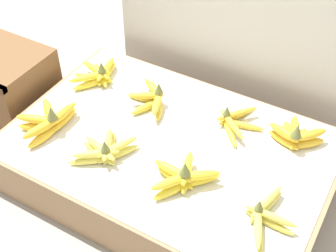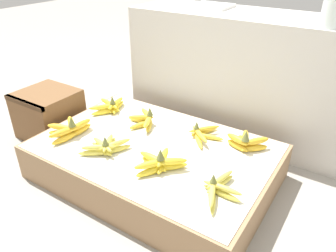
{
  "view_description": "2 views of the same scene",
  "coord_description": "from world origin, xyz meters",
  "px_view_note": "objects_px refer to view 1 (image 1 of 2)",
  "views": [
    {
      "loc": [
        0.56,
        -0.98,
        1.3
      ],
      "look_at": [
        -0.03,
        0.04,
        0.21
      ],
      "focal_mm": 50.0,
      "sensor_mm": 36.0,
      "label": 1
    },
    {
      "loc": [
        0.76,
        -1.05,
        1.0
      ],
      "look_at": [
        0.06,
        0.03,
        0.29
      ],
      "focal_mm": 35.0,
      "sensor_mm": 36.0,
      "label": 2
    }
  ],
  "objects_px": {
    "banana_bunch_middle_midright": "(235,121)",
    "banana_bunch_middle_right": "(296,135)",
    "banana_bunch_front_midleft": "(105,151)",
    "banana_bunch_front_right": "(265,217)",
    "banana_bunch_front_left": "(48,121)",
    "banana_bunch_front_midright": "(183,177)",
    "banana_bunch_middle_midleft": "(152,98)",
    "banana_bunch_middle_left": "(98,75)",
    "wooden_crate": "(8,85)"
  },
  "relations": [
    {
      "from": "banana_bunch_middle_midright",
      "to": "banana_bunch_middle_right",
      "type": "distance_m",
      "value": 0.21
    },
    {
      "from": "banana_bunch_middle_midright",
      "to": "banana_bunch_middle_right",
      "type": "bearing_deg",
      "value": 6.91
    },
    {
      "from": "banana_bunch_front_midleft",
      "to": "banana_bunch_front_right",
      "type": "height_order",
      "value": "banana_bunch_front_midleft"
    },
    {
      "from": "banana_bunch_middle_midright",
      "to": "banana_bunch_front_left",
      "type": "bearing_deg",
      "value": -148.81
    },
    {
      "from": "banana_bunch_front_midright",
      "to": "banana_bunch_middle_midleft",
      "type": "distance_m",
      "value": 0.4
    },
    {
      "from": "banana_bunch_front_left",
      "to": "banana_bunch_middle_left",
      "type": "bearing_deg",
      "value": 92.86
    },
    {
      "from": "banana_bunch_front_midright",
      "to": "banana_bunch_middle_left",
      "type": "distance_m",
      "value": 0.62
    },
    {
      "from": "banana_bunch_front_right",
      "to": "banana_bunch_middle_midright",
      "type": "height_order",
      "value": "same"
    },
    {
      "from": "banana_bunch_front_midright",
      "to": "banana_bunch_middle_midleft",
      "type": "height_order",
      "value": "banana_bunch_front_midright"
    },
    {
      "from": "banana_bunch_middle_midleft",
      "to": "banana_bunch_middle_midright",
      "type": "height_order",
      "value": "banana_bunch_middle_midleft"
    },
    {
      "from": "banana_bunch_front_right",
      "to": "banana_bunch_middle_left",
      "type": "relative_size",
      "value": 1.06
    },
    {
      "from": "banana_bunch_front_right",
      "to": "banana_bunch_middle_midright",
      "type": "relative_size",
      "value": 1.07
    },
    {
      "from": "banana_bunch_front_midright",
      "to": "banana_bunch_front_right",
      "type": "height_order",
      "value": "banana_bunch_front_midright"
    },
    {
      "from": "banana_bunch_front_midleft",
      "to": "banana_bunch_middle_midleft",
      "type": "xyz_separation_m",
      "value": [
        -0.01,
        0.31,
        0.0
      ]
    },
    {
      "from": "banana_bunch_front_midright",
      "to": "banana_bunch_front_left",
      "type": "bearing_deg",
      "value": -178.68
    },
    {
      "from": "banana_bunch_middle_midright",
      "to": "banana_bunch_middle_midleft",
      "type": "bearing_deg",
      "value": -172.21
    },
    {
      "from": "banana_bunch_front_midleft",
      "to": "banana_bunch_middle_midright",
      "type": "bearing_deg",
      "value": 48.81
    },
    {
      "from": "banana_bunch_front_midright",
      "to": "banana_bunch_middle_midleft",
      "type": "bearing_deg",
      "value": 135.27
    },
    {
      "from": "banana_bunch_front_right",
      "to": "banana_bunch_middle_midright",
      "type": "xyz_separation_m",
      "value": [
        -0.24,
        0.33,
        -0.0
      ]
    },
    {
      "from": "banana_bunch_front_right",
      "to": "banana_bunch_front_left",
      "type": "bearing_deg",
      "value": -179.79
    },
    {
      "from": "banana_bunch_middle_left",
      "to": "banana_bunch_middle_right",
      "type": "bearing_deg",
      "value": 3.73
    },
    {
      "from": "banana_bunch_front_midleft",
      "to": "banana_bunch_middle_midright",
      "type": "xyz_separation_m",
      "value": [
        0.3,
        0.35,
        -0.0
      ]
    },
    {
      "from": "wooden_crate",
      "to": "banana_bunch_middle_left",
      "type": "distance_m",
      "value": 0.38
    },
    {
      "from": "banana_bunch_front_midright",
      "to": "banana_bunch_middle_midright",
      "type": "height_order",
      "value": "banana_bunch_front_midright"
    },
    {
      "from": "banana_bunch_middle_midright",
      "to": "wooden_crate",
      "type": "bearing_deg",
      "value": -168.4
    },
    {
      "from": "banana_bunch_middle_left",
      "to": "banana_bunch_front_midright",
      "type": "bearing_deg",
      "value": -28.91
    },
    {
      "from": "banana_bunch_middle_midright",
      "to": "banana_bunch_middle_left",
      "type": "bearing_deg",
      "value": -177.45
    },
    {
      "from": "wooden_crate",
      "to": "banana_bunch_front_left",
      "type": "height_order",
      "value": "banana_bunch_front_left"
    },
    {
      "from": "banana_bunch_front_left",
      "to": "banana_bunch_middle_left",
      "type": "distance_m",
      "value": 0.31
    },
    {
      "from": "banana_bunch_front_left",
      "to": "banana_bunch_middle_left",
      "type": "height_order",
      "value": "banana_bunch_front_left"
    },
    {
      "from": "wooden_crate",
      "to": "banana_bunch_middle_midright",
      "type": "height_order",
      "value": "wooden_crate"
    },
    {
      "from": "banana_bunch_front_left",
      "to": "banana_bunch_middle_right",
      "type": "bearing_deg",
      "value": 25.28
    },
    {
      "from": "wooden_crate",
      "to": "banana_bunch_middle_midright",
      "type": "xyz_separation_m",
      "value": [
        0.91,
        0.19,
        0.07
      ]
    },
    {
      "from": "banana_bunch_front_left",
      "to": "banana_bunch_middle_midleft",
      "type": "relative_size",
      "value": 1.12
    },
    {
      "from": "wooden_crate",
      "to": "banana_bunch_middle_midright",
      "type": "relative_size",
      "value": 1.34
    },
    {
      "from": "banana_bunch_middle_midright",
      "to": "banana_bunch_middle_right",
      "type": "xyz_separation_m",
      "value": [
        0.21,
        0.03,
        0.01
      ]
    },
    {
      "from": "banana_bunch_front_left",
      "to": "banana_bunch_front_right",
      "type": "bearing_deg",
      "value": 0.21
    },
    {
      "from": "banana_bunch_front_right",
      "to": "banana_bunch_middle_left",
      "type": "height_order",
      "value": "banana_bunch_middle_left"
    },
    {
      "from": "banana_bunch_middle_left",
      "to": "banana_bunch_middle_midright",
      "type": "relative_size",
      "value": 1.01
    },
    {
      "from": "wooden_crate",
      "to": "banana_bunch_front_right",
      "type": "relative_size",
      "value": 1.25
    },
    {
      "from": "banana_bunch_front_midleft",
      "to": "banana_bunch_middle_midright",
      "type": "distance_m",
      "value": 0.46
    },
    {
      "from": "banana_bunch_front_midright",
      "to": "banana_bunch_middle_left",
      "type": "xyz_separation_m",
      "value": [
        -0.54,
        0.3,
        -0.0
      ]
    },
    {
      "from": "banana_bunch_front_left",
      "to": "banana_bunch_middle_left",
      "type": "xyz_separation_m",
      "value": [
        -0.02,
        0.31,
        -0.01
      ]
    },
    {
      "from": "banana_bunch_front_midleft",
      "to": "banana_bunch_front_left",
      "type": "bearing_deg",
      "value": 176.94
    },
    {
      "from": "banana_bunch_middle_midleft",
      "to": "banana_bunch_middle_midright",
      "type": "relative_size",
      "value": 0.91
    },
    {
      "from": "banana_bunch_front_right",
      "to": "banana_bunch_middle_left",
      "type": "bearing_deg",
      "value": 159.24
    },
    {
      "from": "banana_bunch_front_midright",
      "to": "banana_bunch_front_right",
      "type": "distance_m",
      "value": 0.27
    },
    {
      "from": "banana_bunch_front_left",
      "to": "banana_bunch_middle_midright",
      "type": "bearing_deg",
      "value": 31.19
    },
    {
      "from": "banana_bunch_front_midleft",
      "to": "banana_bunch_front_midright",
      "type": "xyz_separation_m",
      "value": [
        0.28,
        0.03,
        0.0
      ]
    },
    {
      "from": "wooden_crate",
      "to": "banana_bunch_middle_midright",
      "type": "bearing_deg",
      "value": 11.6
    }
  ]
}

